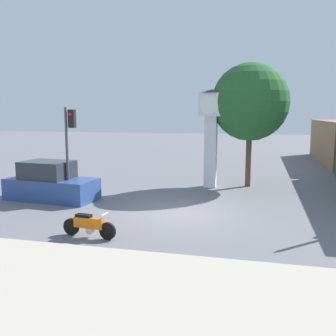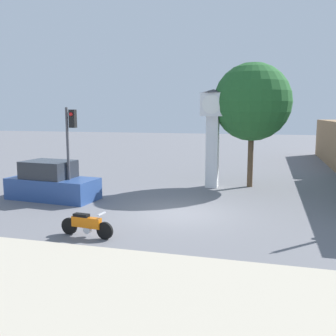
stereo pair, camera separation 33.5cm
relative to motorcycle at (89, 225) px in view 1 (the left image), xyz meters
name	(u,v)px [view 1 (the left image)]	position (x,y,z in m)	size (l,w,h in m)	color
ground_plane	(180,214)	(2.28, 3.54, -0.41)	(120.00, 120.00, 0.00)	slate
sidewalk_strip	(105,305)	(2.28, -4.00, -0.36)	(36.00, 6.00, 0.10)	#B2A893
motorcycle	(89,225)	(0.00, 0.00, 0.00)	(1.92, 0.43, 0.85)	black
clock_tower	(211,123)	(2.71, 9.35, 3.07)	(1.45, 1.45, 5.25)	white
traffic_light	(69,138)	(-2.95, 4.35, 2.52)	(0.50, 0.35, 4.25)	#47474C
street_tree	(250,102)	(4.70, 10.02, 4.17)	(4.15, 4.15, 6.66)	brown
parked_car	(51,184)	(-4.11, 4.55, 0.34)	(4.35, 2.19, 1.80)	#2D4C8C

